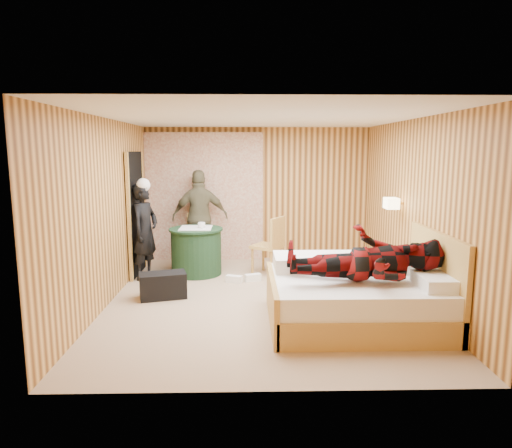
{
  "coord_description": "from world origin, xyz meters",
  "views": [
    {
      "loc": [
        -0.23,
        -6.17,
        2.07
      ],
      "look_at": [
        -0.08,
        0.13,
        1.05
      ],
      "focal_mm": 32.0,
      "sensor_mm": 36.0,
      "label": 1
    }
  ],
  "objects_px": {
    "wall_lamp": "(392,203)",
    "chair_far": "(199,235)",
    "woman_standing": "(145,232)",
    "man_on_bed": "(367,247)",
    "nightstand": "(387,271)",
    "bed": "(357,296)",
    "round_table": "(196,251)",
    "duffel_bag": "(163,285)",
    "man_at_table": "(200,217)",
    "chair_near": "(272,241)"
  },
  "relations": [
    {
      "from": "wall_lamp",
      "to": "chair_far",
      "type": "bearing_deg",
      "value": 151.83
    },
    {
      "from": "woman_standing",
      "to": "man_on_bed",
      "type": "xyz_separation_m",
      "value": [
        3.0,
        -2.22,
        0.21
      ]
    },
    {
      "from": "nightstand",
      "to": "woman_standing",
      "type": "bearing_deg",
      "value": 168.86
    },
    {
      "from": "bed",
      "to": "round_table",
      "type": "xyz_separation_m",
      "value": [
        -2.18,
        2.24,
        0.08
      ]
    },
    {
      "from": "duffel_bag",
      "to": "man_at_table",
      "type": "xyz_separation_m",
      "value": [
        0.34,
        2.02,
        0.68
      ]
    },
    {
      "from": "round_table",
      "to": "wall_lamp",
      "type": "bearing_deg",
      "value": -16.8
    },
    {
      "from": "bed",
      "to": "chair_near",
      "type": "bearing_deg",
      "value": 112.89
    },
    {
      "from": "duffel_bag",
      "to": "man_at_table",
      "type": "bearing_deg",
      "value": 65.35
    },
    {
      "from": "bed",
      "to": "chair_far",
      "type": "bearing_deg",
      "value": 126.69
    },
    {
      "from": "chair_far",
      "to": "woman_standing",
      "type": "distance_m",
      "value": 1.25
    },
    {
      "from": "wall_lamp",
      "to": "chair_far",
      "type": "distance_m",
      "value": 3.49
    },
    {
      "from": "bed",
      "to": "chair_near",
      "type": "distance_m",
      "value": 2.37
    },
    {
      "from": "chair_near",
      "to": "woman_standing",
      "type": "xyz_separation_m",
      "value": [
        -2.06,
        -0.18,
        0.21
      ]
    },
    {
      "from": "nightstand",
      "to": "man_at_table",
      "type": "relative_size",
      "value": 0.34
    },
    {
      "from": "duffel_bag",
      "to": "man_at_table",
      "type": "relative_size",
      "value": 0.37
    },
    {
      "from": "round_table",
      "to": "chair_near",
      "type": "bearing_deg",
      "value": -3.29
    },
    {
      "from": "man_at_table",
      "to": "man_on_bed",
      "type": "xyz_separation_m",
      "value": [
        2.21,
        -3.22,
        0.12
      ]
    },
    {
      "from": "woman_standing",
      "to": "bed",
      "type": "bearing_deg",
      "value": -102.97
    },
    {
      "from": "chair_near",
      "to": "woman_standing",
      "type": "height_order",
      "value": "woman_standing"
    },
    {
      "from": "nightstand",
      "to": "chair_near",
      "type": "xyz_separation_m",
      "value": [
        -1.67,
        0.91,
        0.27
      ]
    },
    {
      "from": "chair_far",
      "to": "duffel_bag",
      "type": "xyz_separation_m",
      "value": [
        -0.33,
        -1.97,
        -0.36
      ]
    },
    {
      "from": "wall_lamp",
      "to": "man_on_bed",
      "type": "xyz_separation_m",
      "value": [
        -0.77,
        -1.57,
        -0.31
      ]
    },
    {
      "from": "chair_near",
      "to": "duffel_bag",
      "type": "bearing_deg",
      "value": -20.89
    },
    {
      "from": "man_on_bed",
      "to": "bed",
      "type": "bearing_deg",
      "value": 96.87
    },
    {
      "from": "bed",
      "to": "man_on_bed",
      "type": "height_order",
      "value": "man_on_bed"
    },
    {
      "from": "round_table",
      "to": "man_on_bed",
      "type": "height_order",
      "value": "man_on_bed"
    },
    {
      "from": "chair_near",
      "to": "bed",
      "type": "bearing_deg",
      "value": 55.45
    },
    {
      "from": "wall_lamp",
      "to": "duffel_bag",
      "type": "distance_m",
      "value": 3.53
    },
    {
      "from": "round_table",
      "to": "man_at_table",
      "type": "xyz_separation_m",
      "value": [
        0.0,
        0.75,
        0.46
      ]
    },
    {
      "from": "bed",
      "to": "chair_near",
      "type": "xyz_separation_m",
      "value": [
        -0.92,
        2.17,
        0.25
      ]
    },
    {
      "from": "chair_far",
      "to": "woman_standing",
      "type": "relative_size",
      "value": 0.6
    },
    {
      "from": "nightstand",
      "to": "round_table",
      "type": "bearing_deg",
      "value": 161.48
    },
    {
      "from": "chair_far",
      "to": "chair_near",
      "type": "distance_m",
      "value": 1.5
    },
    {
      "from": "round_table",
      "to": "chair_far",
      "type": "xyz_separation_m",
      "value": [
        -0.02,
        0.71,
        0.14
      ]
    },
    {
      "from": "bed",
      "to": "nightstand",
      "type": "relative_size",
      "value": 3.47
    },
    {
      "from": "wall_lamp",
      "to": "round_table",
      "type": "xyz_separation_m",
      "value": [
        -2.98,
        0.9,
        -0.9
      ]
    },
    {
      "from": "wall_lamp",
      "to": "round_table",
      "type": "height_order",
      "value": "wall_lamp"
    },
    {
      "from": "woman_standing",
      "to": "chair_near",
      "type": "bearing_deg",
      "value": -64.18
    },
    {
      "from": "woman_standing",
      "to": "duffel_bag",
      "type": "bearing_deg",
      "value": -135.27
    },
    {
      "from": "man_at_table",
      "to": "man_on_bed",
      "type": "distance_m",
      "value": 3.91
    },
    {
      "from": "chair_far",
      "to": "duffel_bag",
      "type": "distance_m",
      "value": 2.03
    },
    {
      "from": "bed",
      "to": "nightstand",
      "type": "bearing_deg",
      "value": 58.98
    },
    {
      "from": "wall_lamp",
      "to": "man_at_table",
      "type": "bearing_deg",
      "value": 151.02
    },
    {
      "from": "round_table",
      "to": "man_on_bed",
      "type": "bearing_deg",
      "value": -48.23
    },
    {
      "from": "chair_far",
      "to": "man_at_table",
      "type": "height_order",
      "value": "man_at_table"
    },
    {
      "from": "nightstand",
      "to": "man_at_table",
      "type": "height_order",
      "value": "man_at_table"
    },
    {
      "from": "chair_near",
      "to": "duffel_bag",
      "type": "distance_m",
      "value": 2.04
    },
    {
      "from": "wall_lamp",
      "to": "woman_standing",
      "type": "relative_size",
      "value": 0.17
    },
    {
      "from": "bed",
      "to": "duffel_bag",
      "type": "bearing_deg",
      "value": 158.78
    },
    {
      "from": "nightstand",
      "to": "duffel_bag",
      "type": "bearing_deg",
      "value": -175.12
    }
  ]
}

